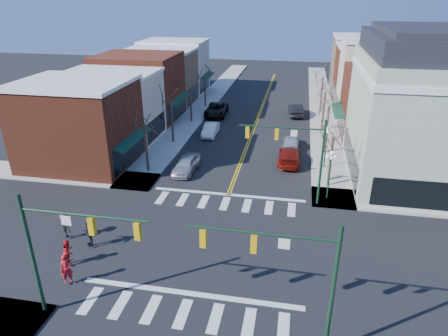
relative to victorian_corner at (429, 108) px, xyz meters
The scene contains 36 objects.
ground 22.95m from the victorian_corner, 138.69° to the right, with size 160.00×160.00×0.00m, color black.
sidewalk_left 26.67m from the victorian_corner, 167.71° to the left, with size 3.50×70.00×0.15m, color #9E9B93.
sidewalk_right 11.56m from the victorian_corner, 144.64° to the left, with size 3.50×70.00×0.15m, color #9E9B93.
bldg_left_brick_a 32.23m from the victorian_corner, behind, with size 10.00×8.50×8.00m, color maroon.
bldg_left_stucco_a 32.52m from the victorian_corner, behind, with size 10.00×7.00×7.50m, color beige.
bldg_left_brick_b 34.62m from the victorian_corner, 157.89° to the left, with size 10.00×9.00×8.50m, color maroon.
bldg_left_tan 38.51m from the victorian_corner, 146.41° to the left, with size 10.00×7.50×7.80m, color #967352.
bldg_left_stucco_b 43.26m from the victorian_corner, 137.82° to the left, with size 10.00×8.00×8.20m, color beige.
bldg_right_brick_a 11.60m from the victorian_corner, 95.08° to the left, with size 10.00×8.50×8.00m, color maroon.
bldg_right_stucco 19.10m from the victorian_corner, 93.01° to the left, with size 10.00×7.00×10.00m, color beige.
bldg_right_brick_b 26.63m from the victorian_corner, 92.16° to the left, with size 10.00×8.00×8.50m, color maroon.
bldg_right_tan 34.58m from the victorian_corner, 91.66° to the left, with size 10.00×8.00×9.00m, color #967352.
victorian_corner is the anchor object (origin of this frame).
traffic_mast_near_left 31.14m from the victorian_corner, 135.19° to the right, with size 6.60×0.28×7.20m.
traffic_mast_near_right 24.56m from the victorian_corner, 116.57° to the right, with size 6.60×0.28×7.20m.
traffic_mast_far_right 13.20m from the victorian_corner, 147.05° to the right, with size 6.60×0.28×7.20m.
lamppost_corner 10.89m from the victorian_corner, 144.14° to the right, with size 0.36×0.36×4.33m.
lamppost_midblock 9.10m from the victorian_corner, behind, with size 0.36×0.36×4.33m.
tree_left_a 25.51m from the victorian_corner, behind, with size 0.24×0.24×4.76m, color #382B21.
tree_left_b 25.64m from the victorian_corner, 169.76° to the left, with size 0.24×0.24×5.04m, color #382B21.
tree_left_c 28.20m from the victorian_corner, 153.34° to the left, with size 0.24×0.24×4.55m, color #382B21.
tree_left_d 32.53m from the victorian_corner, 140.54° to the left, with size 0.24×0.24×4.90m, color #382B21.
tree_right_a 9.84m from the victorian_corner, 156.63° to the right, with size 0.24×0.24×4.62m, color #382B21.
tree_right_b 10.12m from the victorian_corner, 150.95° to the left, with size 0.24×0.24×5.18m, color #382B21.
tree_right_c 15.49m from the victorian_corner, 122.94° to the left, with size 0.24×0.24×4.83m, color #382B21.
tree_right_d 22.43m from the victorian_corner, 111.56° to the left, with size 0.24×0.24×4.97m, color #382B21.
car_left_near 22.28m from the victorian_corner, behind, with size 1.83×4.54×1.55m, color #BCBCC1.
car_left_mid 23.49m from the victorian_corner, 159.58° to the left, with size 1.52×4.35×1.43m, color white.
car_left_far 28.23m from the victorian_corner, 143.95° to the left, with size 2.78×6.02×1.67m, color black.
car_right_near 13.15m from the victorian_corner, behind, with size 2.16×5.32×1.54m, color maroon.
car_right_mid 14.21m from the victorian_corner, 154.98° to the left, with size 1.70×4.24×1.44m, color silver.
car_right_far 22.31m from the victorian_corner, 122.22° to the left, with size 1.73×4.95×1.63m, color black.
pedestrian_red_a 31.35m from the victorian_corner, 140.47° to the right, with size 0.69×0.45×1.88m, color #AD121B.
pedestrian_red_b 31.04m from the victorian_corner, 144.06° to the right, with size 0.81×0.63×1.67m, color red.
pedestrian_dark_a 29.61m from the victorian_corner, 146.90° to the right, with size 1.10×0.46×1.88m, color black.
pedestrian_dark_b 31.08m from the victorian_corner, 150.06° to the right, with size 1.22×0.70×1.88m, color black.
Camera 1 is at (5.25, -21.95, 15.96)m, focal length 32.00 mm.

